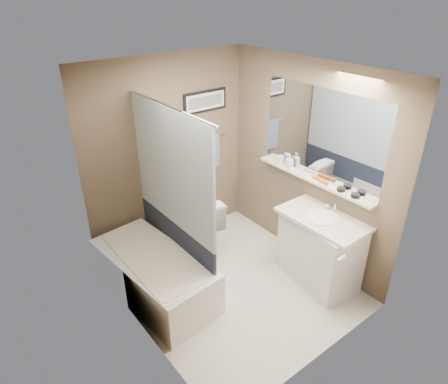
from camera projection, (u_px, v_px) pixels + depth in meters
ground at (232, 285)px, 4.57m from camera, size 2.50×2.50×0.00m
ceiling at (235, 73)px, 3.45m from camera, size 2.20×2.50×0.04m
wall_back at (170, 156)px, 4.86m from camera, size 2.20×0.04×2.40m
wall_front at (331, 251)px, 3.15m from camera, size 2.20×0.04×2.40m
wall_left at (136, 230)px, 3.42m from camera, size 0.04×2.50×2.40m
wall_right at (306, 166)px, 4.59m from camera, size 0.04×2.50×2.40m
tile_surround at (113, 225)px, 3.85m from camera, size 0.02×1.55×2.00m
curtain_rod at (167, 106)px, 3.74m from camera, size 0.02×1.55×0.02m
curtain_upper at (172, 169)px, 4.04m from camera, size 0.03×1.45×1.28m
curtain_lower at (176, 236)px, 4.43m from camera, size 0.03×1.45×0.36m
mirror at (321, 135)px, 4.30m from camera, size 0.02×1.60×1.00m
shelf at (312, 179)px, 4.51m from camera, size 0.12×1.60×0.03m
towel_bar at (207, 139)px, 5.10m from camera, size 0.60×0.02×0.02m
towel at (208, 152)px, 5.17m from camera, size 0.34×0.05×0.44m
art_frame at (205, 101)px, 4.89m from camera, size 0.62×0.02×0.26m
art_mat at (206, 101)px, 4.88m from camera, size 0.56×0.00×0.20m
art_image at (206, 101)px, 4.88m from camera, size 0.50×0.00×0.13m
door at (369, 247)px, 3.53m from camera, size 0.80×0.02×2.00m
door_handle at (341, 258)px, 3.39m from camera, size 0.10×0.02×0.02m
bathtub at (154, 276)px, 4.34m from camera, size 0.85×1.56×0.50m
tub_rim at (152, 257)px, 4.22m from camera, size 0.56×1.36×0.02m
toilet at (197, 222)px, 5.03m from camera, size 0.51×0.81×0.78m
vanity at (319, 250)px, 4.49m from camera, size 0.62×0.96×0.80m
countertop at (323, 219)px, 4.29m from camera, size 0.54×0.96×0.04m
sink_basin at (323, 217)px, 4.27m from camera, size 0.34×0.34×0.01m
faucet_spout at (335, 208)px, 4.36m from camera, size 0.02×0.02×0.10m
faucet_knob at (328, 206)px, 4.44m from camera, size 0.05×0.05×0.05m
candle_bowl_near at (355, 195)px, 4.10m from camera, size 0.09×0.09×0.04m
candle_bowl_far at (341, 189)px, 4.22m from camera, size 0.09×0.09×0.04m
hair_brush_front at (320, 180)px, 4.42m from camera, size 0.07×0.22×0.04m
pink_comb at (303, 174)px, 4.60m from camera, size 0.04×0.16×0.01m
glass_jar at (280, 160)px, 4.84m from camera, size 0.08×0.08×0.10m
soap_bottle at (289, 161)px, 4.72m from camera, size 0.08×0.08×0.16m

